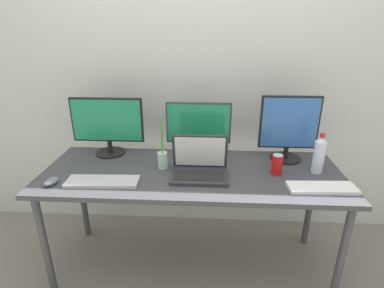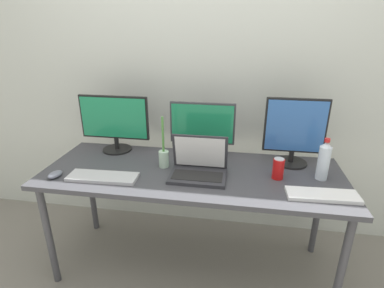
# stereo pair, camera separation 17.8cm
# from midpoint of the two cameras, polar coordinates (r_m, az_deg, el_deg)

# --- Properties ---
(ground_plane) EXTENTS (16.00, 16.00, 0.00)m
(ground_plane) POSITION_cam_midpoint_polar(r_m,az_deg,el_deg) (2.29, -2.40, -21.98)
(ground_plane) COLOR gray
(wall_back) EXTENTS (7.00, 0.08, 2.60)m
(wall_back) POSITION_cam_midpoint_polar(r_m,az_deg,el_deg) (2.26, -1.46, 14.55)
(wall_back) COLOR silver
(wall_back) RESTS_ON ground
(work_desk) EXTENTS (1.84, 0.68, 0.74)m
(work_desk) POSITION_cam_midpoint_polar(r_m,az_deg,el_deg) (1.89, -2.73, -6.90)
(work_desk) COLOR #424247
(work_desk) RESTS_ON ground
(monitor_left) EXTENTS (0.49, 0.20, 0.40)m
(monitor_left) POSITION_cam_midpoint_polar(r_m,az_deg,el_deg) (2.13, -18.14, 3.53)
(monitor_left) COLOR black
(monitor_left) RESTS_ON work_desk
(monitor_center) EXTENTS (0.43, 0.20, 0.38)m
(monitor_center) POSITION_cam_midpoint_polar(r_m,az_deg,el_deg) (2.00, -1.31, 3.04)
(monitor_center) COLOR #38383D
(monitor_center) RESTS_ON work_desk
(monitor_right) EXTENTS (0.38, 0.21, 0.43)m
(monitor_right) POSITION_cam_midpoint_polar(r_m,az_deg,el_deg) (2.01, 15.59, 2.93)
(monitor_right) COLOR black
(monitor_right) RESTS_ON work_desk
(laptop_silver) EXTENTS (0.33, 0.23, 0.24)m
(laptop_silver) POSITION_cam_midpoint_polar(r_m,az_deg,el_deg) (1.79, -1.42, -4.34)
(laptop_silver) COLOR #2D2D33
(laptop_silver) RESTS_ON work_desk
(keyboard_main) EXTENTS (0.37, 0.14, 0.02)m
(keyboard_main) POSITION_cam_midpoint_polar(r_m,az_deg,el_deg) (1.77, 20.92, -7.88)
(keyboard_main) COLOR white
(keyboard_main) RESTS_ON work_desk
(keyboard_aux) EXTENTS (0.41, 0.15, 0.02)m
(keyboard_aux) POSITION_cam_midpoint_polar(r_m,az_deg,el_deg) (1.82, -19.44, -6.83)
(keyboard_aux) COLOR #B2B2B7
(keyboard_aux) RESTS_ON work_desk
(mouse_by_keyboard) EXTENTS (0.08, 0.11, 0.04)m
(mouse_by_keyboard) POSITION_cam_midpoint_polar(r_m,az_deg,el_deg) (1.92, -27.75, -6.42)
(mouse_by_keyboard) COLOR slate
(mouse_by_keyboard) RESTS_ON work_desk
(water_bottle) EXTENTS (0.07, 0.07, 0.25)m
(water_bottle) POSITION_cam_midpoint_polar(r_m,az_deg,el_deg) (1.92, 20.66, -2.02)
(water_bottle) COLOR silver
(water_bottle) RESTS_ON work_desk
(soda_can_near_keyboard) EXTENTS (0.07, 0.07, 0.13)m
(soda_can_near_keyboard) POSITION_cam_midpoint_polar(r_m,az_deg,el_deg) (1.84, 13.25, -3.89)
(soda_can_near_keyboard) COLOR red
(soda_can_near_keyboard) RESTS_ON work_desk
(bamboo_vase) EXTENTS (0.06, 0.06, 0.33)m
(bamboo_vase) POSITION_cam_midpoint_polar(r_m,az_deg,el_deg) (1.89, -8.35, -2.70)
(bamboo_vase) COLOR #B2D1B7
(bamboo_vase) RESTS_ON work_desk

